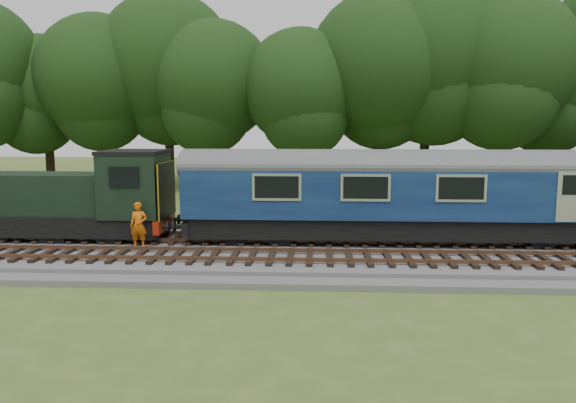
{
  "coord_description": "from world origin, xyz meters",
  "views": [
    {
      "loc": [
        1.63,
        -21.38,
        5.29
      ],
      "look_at": [
        0.43,
        1.4,
        2.0
      ],
      "focal_mm": 35.0,
      "sensor_mm": 36.0,
      "label": 1
    }
  ],
  "objects": [
    {
      "name": "ground",
      "position": [
        0.0,
        0.0,
        0.0
      ],
      "size": [
        120.0,
        120.0,
        0.0
      ],
      "primitive_type": "plane",
      "color": "#425A21",
      "rests_on": "ground"
    },
    {
      "name": "ballast",
      "position": [
        0.0,
        0.0,
        0.17
      ],
      "size": [
        70.0,
        7.0,
        0.35
      ],
      "primitive_type": "cube",
      "color": "#4C4C4F",
      "rests_on": "ground"
    },
    {
      "name": "track_north",
      "position": [
        0.0,
        1.4,
        0.42
      ],
      "size": [
        67.2,
        2.4,
        0.21
      ],
      "color": "black",
      "rests_on": "ballast"
    },
    {
      "name": "track_south",
      "position": [
        0.0,
        -1.6,
        0.42
      ],
      "size": [
        67.2,
        2.4,
        0.21
      ],
      "color": "black",
      "rests_on": "ballast"
    },
    {
      "name": "fence",
      "position": [
        0.0,
        4.5,
        0.0
      ],
      "size": [
        64.0,
        0.12,
        1.0
      ],
      "primitive_type": null,
      "color": "#6B6054",
      "rests_on": "ground"
    },
    {
      "name": "tree_line",
      "position": [
        0.0,
        22.0,
        0.0
      ],
      "size": [
        70.0,
        8.0,
        18.0
      ],
      "primitive_type": null,
      "color": "black",
      "rests_on": "ground"
    },
    {
      "name": "dmu_railcar",
      "position": [
        5.28,
        1.4,
        2.61
      ],
      "size": [
        18.05,
        2.86,
        3.88
      ],
      "color": "black",
      "rests_on": "ground"
    },
    {
      "name": "shunter_loco",
      "position": [
        -8.65,
        1.4,
        1.97
      ],
      "size": [
        8.91,
        2.6,
        3.38
      ],
      "color": "black",
      "rests_on": "ground"
    },
    {
      "name": "worker",
      "position": [
        -5.31,
        -0.25,
        1.26
      ],
      "size": [
        0.68,
        0.46,
        1.82
      ],
      "primitive_type": "imported",
      "rotation": [
        0.0,
        0.0,
        0.04
      ],
      "color": "#DB5F0B",
      "rests_on": "ballast"
    }
  ]
}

